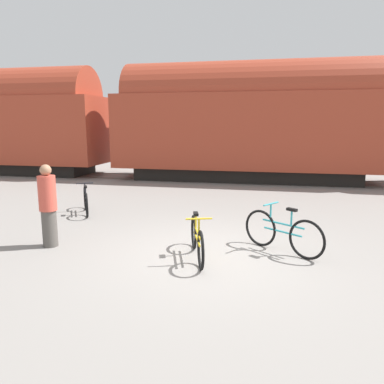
# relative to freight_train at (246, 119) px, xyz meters

# --- Properties ---
(ground_plane) EXTENTS (80.00, 80.00, 0.00)m
(ground_plane) POSITION_rel_freight_train_xyz_m (0.00, -9.46, -2.60)
(ground_plane) COLOR gray
(freight_train) EXTENTS (35.25, 2.83, 4.95)m
(freight_train) POSITION_rel_freight_train_xyz_m (0.00, 0.00, 0.00)
(freight_train) COLOR black
(freight_train) RESTS_ON ground_plane
(rail_near) EXTENTS (47.25, 0.07, 0.01)m
(rail_near) POSITION_rel_freight_train_xyz_m (0.00, -0.72, -2.59)
(rail_near) COLOR #4C4238
(rail_near) RESTS_ON ground_plane
(rail_far) EXTENTS (47.25, 0.07, 0.01)m
(rail_far) POSITION_rel_freight_train_xyz_m (0.00, 0.72, -2.59)
(rail_far) COLOR #4C4238
(rail_far) RESTS_ON ground_plane
(bicycle_black) EXTENTS (0.85, 1.42, 0.81)m
(bicycle_black) POSITION_rel_freight_train_xyz_m (-3.80, -6.96, -2.25)
(bicycle_black) COLOR black
(bicycle_black) RESTS_ON ground_plane
(bicycle_yellow) EXTENTS (0.60, 1.68, 0.84)m
(bicycle_yellow) POSITION_rel_freight_train_xyz_m (-0.17, -9.70, -2.24)
(bicycle_yellow) COLOR black
(bicycle_yellow) RESTS_ON ground_plane
(bicycle_teal) EXTENTS (1.47, 1.07, 0.92)m
(bicycle_teal) POSITION_rel_freight_train_xyz_m (1.37, -9.06, -2.21)
(bicycle_teal) COLOR black
(bicycle_teal) RESTS_ON ground_plane
(person_in_red) EXTENTS (0.34, 0.34, 1.65)m
(person_in_red) POSITION_rel_freight_train_xyz_m (-3.18, -9.65, -1.77)
(person_in_red) COLOR #514C47
(person_in_red) RESTS_ON ground_plane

